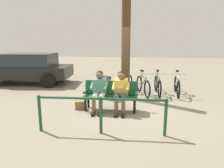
{
  "coord_description": "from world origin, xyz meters",
  "views": [
    {
      "loc": [
        -0.72,
        5.93,
        2.06
      ],
      "look_at": [
        0.27,
        -0.17,
        0.75
      ],
      "focal_mm": 32.96,
      "sensor_mm": 36.0,
      "label": 1
    }
  ],
  "objects_px": {
    "bench": "(111,93)",
    "bicycle_green": "(158,85)",
    "person_reading": "(121,90)",
    "bicycle_red": "(126,84)",
    "handbag": "(80,105)",
    "person_companion": "(99,89)",
    "bicycle_silver": "(177,86)",
    "bicycle_purple": "(143,85)",
    "parked_car": "(28,68)",
    "tree_trunk": "(126,48)",
    "litter_bin": "(106,88)"
  },
  "relations": [
    {
      "from": "bench",
      "to": "bicycle_green",
      "type": "height_order",
      "value": "bicycle_green"
    },
    {
      "from": "person_reading",
      "to": "bicycle_green",
      "type": "distance_m",
      "value": 2.56
    },
    {
      "from": "bench",
      "to": "bicycle_red",
      "type": "bearing_deg",
      "value": -98.92
    },
    {
      "from": "person_reading",
      "to": "handbag",
      "type": "bearing_deg",
      "value": -3.8
    },
    {
      "from": "person_companion",
      "to": "bicycle_silver",
      "type": "height_order",
      "value": "person_companion"
    },
    {
      "from": "bicycle_green",
      "to": "person_reading",
      "type": "bearing_deg",
      "value": -32.21
    },
    {
      "from": "person_companion",
      "to": "handbag",
      "type": "height_order",
      "value": "person_companion"
    },
    {
      "from": "person_companion",
      "to": "bicycle_purple",
      "type": "height_order",
      "value": "person_companion"
    },
    {
      "from": "bicycle_silver",
      "to": "bicycle_purple",
      "type": "relative_size",
      "value": 1.04
    },
    {
      "from": "bicycle_green",
      "to": "parked_car",
      "type": "relative_size",
      "value": 0.38
    },
    {
      "from": "person_reading",
      "to": "bicycle_red",
      "type": "bearing_deg",
      "value": -89.99
    },
    {
      "from": "bicycle_silver",
      "to": "handbag",
      "type": "bearing_deg",
      "value": -52.58
    },
    {
      "from": "bench",
      "to": "handbag",
      "type": "relative_size",
      "value": 5.37
    },
    {
      "from": "person_reading",
      "to": "bicycle_green",
      "type": "bearing_deg",
      "value": -118.78
    },
    {
      "from": "tree_trunk",
      "to": "parked_car",
      "type": "relative_size",
      "value": 0.82
    },
    {
      "from": "person_companion",
      "to": "handbag",
      "type": "distance_m",
      "value": 0.83
    },
    {
      "from": "handbag",
      "to": "bicycle_purple",
      "type": "height_order",
      "value": "bicycle_purple"
    },
    {
      "from": "person_reading",
      "to": "bench",
      "type": "bearing_deg",
      "value": -27.25
    },
    {
      "from": "person_reading",
      "to": "bicycle_green",
      "type": "height_order",
      "value": "person_reading"
    },
    {
      "from": "person_reading",
      "to": "bicycle_red",
      "type": "distance_m",
      "value": 2.22
    },
    {
      "from": "tree_trunk",
      "to": "bench",
      "type": "bearing_deg",
      "value": 78.19
    },
    {
      "from": "handbag",
      "to": "litter_bin",
      "type": "distance_m",
      "value": 1.44
    },
    {
      "from": "tree_trunk",
      "to": "bicycle_red",
      "type": "distance_m",
      "value": 1.57
    },
    {
      "from": "tree_trunk",
      "to": "bicycle_purple",
      "type": "bearing_deg",
      "value": -139.38
    },
    {
      "from": "handbag",
      "to": "bicycle_green",
      "type": "relative_size",
      "value": 0.18
    },
    {
      "from": "person_companion",
      "to": "bicycle_silver",
      "type": "xyz_separation_m",
      "value": [
        -2.54,
        -2.32,
        -0.3
      ]
    },
    {
      "from": "bench",
      "to": "bicycle_silver",
      "type": "relative_size",
      "value": 0.96
    },
    {
      "from": "tree_trunk",
      "to": "bicycle_red",
      "type": "relative_size",
      "value": 2.18
    },
    {
      "from": "handbag",
      "to": "bicycle_green",
      "type": "xyz_separation_m",
      "value": [
        -2.44,
        -2.19,
        0.24
      ]
    },
    {
      "from": "bicycle_green",
      "to": "parked_car",
      "type": "xyz_separation_m",
      "value": [
        6.11,
        -1.11,
        0.41
      ]
    },
    {
      "from": "parked_car",
      "to": "person_companion",
      "type": "bearing_deg",
      "value": 134.88
    },
    {
      "from": "person_reading",
      "to": "person_companion",
      "type": "height_order",
      "value": "same"
    },
    {
      "from": "bicycle_purple",
      "to": "bicycle_red",
      "type": "xyz_separation_m",
      "value": [
        0.66,
        -0.07,
        0.0
      ]
    },
    {
      "from": "parked_car",
      "to": "litter_bin",
      "type": "bearing_deg",
      "value": 147.64
    },
    {
      "from": "person_companion",
      "to": "tree_trunk",
      "type": "relative_size",
      "value": 0.33
    },
    {
      "from": "bicycle_silver",
      "to": "person_companion",
      "type": "bearing_deg",
      "value": -45.6
    },
    {
      "from": "person_reading",
      "to": "bicycle_green",
      "type": "xyz_separation_m",
      "value": [
        -1.17,
        -2.25,
        -0.31
      ]
    },
    {
      "from": "person_reading",
      "to": "litter_bin",
      "type": "relative_size",
      "value": 1.5
    },
    {
      "from": "person_reading",
      "to": "handbag",
      "type": "distance_m",
      "value": 1.38
    },
    {
      "from": "bicycle_red",
      "to": "bicycle_silver",
      "type": "bearing_deg",
      "value": 104.69
    },
    {
      "from": "person_companion",
      "to": "tree_trunk",
      "type": "distance_m",
      "value": 2.06
    },
    {
      "from": "tree_trunk",
      "to": "litter_bin",
      "type": "bearing_deg",
      "value": 19.25
    },
    {
      "from": "litter_bin",
      "to": "bicycle_red",
      "type": "relative_size",
      "value": 0.48
    },
    {
      "from": "bicycle_purple",
      "to": "bicycle_red",
      "type": "bearing_deg",
      "value": -114.46
    },
    {
      "from": "handbag",
      "to": "bicycle_green",
      "type": "bearing_deg",
      "value": -138.0
    },
    {
      "from": "handbag",
      "to": "tree_trunk",
      "type": "relative_size",
      "value": 0.08
    },
    {
      "from": "person_companion",
      "to": "bicycle_red",
      "type": "bearing_deg",
      "value": -106.23
    },
    {
      "from": "bench",
      "to": "tree_trunk",
      "type": "relative_size",
      "value": 0.45
    },
    {
      "from": "person_reading",
      "to": "bicycle_red",
      "type": "height_order",
      "value": "person_reading"
    },
    {
      "from": "handbag",
      "to": "litter_bin",
      "type": "relative_size",
      "value": 0.37
    }
  ]
}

